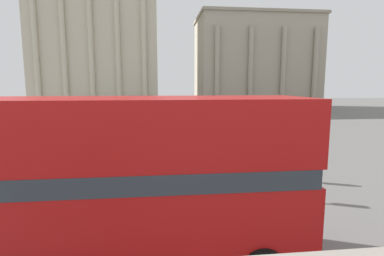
{
  "coord_description": "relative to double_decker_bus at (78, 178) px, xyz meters",
  "views": [
    {
      "loc": [
        -1.09,
        -2.09,
        4.64
      ],
      "look_at": [
        0.95,
        15.8,
        2.06
      ],
      "focal_mm": 28.0,
      "sensor_mm": 36.0,
      "label": 1
    }
  ],
  "objects": [
    {
      "name": "pedestrian_black",
      "position": [
        0.68,
        13.86,
        -1.49
      ],
      "size": [
        0.32,
        0.32,
        1.61
      ],
      "rotation": [
        0.0,
        0.0,
        3.66
      ],
      "color": "#282B33",
      "rests_on": "ground_plane"
    },
    {
      "name": "pedestrian_blue",
      "position": [
        8.52,
        6.2,
        -1.37
      ],
      "size": [
        0.32,
        0.32,
        1.8
      ],
      "rotation": [
        0.0,
        0.0,
        4.96
      ],
      "color": "#282B33",
      "rests_on": "ground_plane"
    },
    {
      "name": "plaza_building_right",
      "position": [
        21.58,
        52.93,
        6.62
      ],
      "size": [
        23.4,
        15.21,
        18.06
      ],
      "color": "#A39984",
      "rests_on": "ground_plane"
    },
    {
      "name": "double_decker_bus",
      "position": [
        0.0,
        0.0,
        0.0
      ],
      "size": [
        11.35,
        2.73,
        4.34
      ],
      "rotation": [
        0.0,
        0.0,
        -0.09
      ],
      "color": "black",
      "rests_on": "ground_plane"
    },
    {
      "name": "plaza_building_left",
      "position": [
        -9.37,
        53.07,
        10.47
      ],
      "size": [
        23.31,
        12.11,
        25.77
      ],
      "color": "beige",
      "rests_on": "ground_plane"
    },
    {
      "name": "traffic_light_near",
      "position": [
        4.38,
        5.07,
        -0.02
      ],
      "size": [
        0.42,
        0.24,
        3.64
      ],
      "color": "black",
      "rests_on": "ground_plane"
    },
    {
      "name": "traffic_light_mid",
      "position": [
        -0.88,
        10.62,
        -0.04
      ],
      "size": [
        0.42,
        0.24,
        3.62
      ],
      "color": "black",
      "rests_on": "ground_plane"
    }
  ]
}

